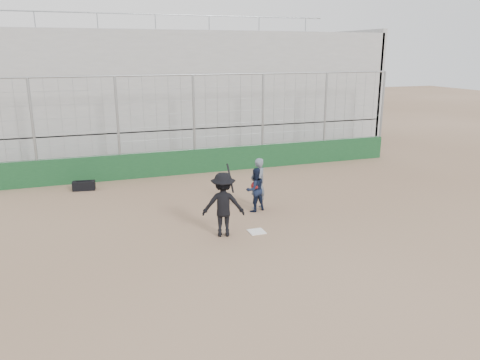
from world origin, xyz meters
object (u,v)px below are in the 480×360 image
object	(u,v)px
catcher_crouched	(255,197)
equipment_bag	(84,186)
umpire	(258,186)
batter_at_plate	(223,204)

from	to	relation	value
catcher_crouched	equipment_bag	size ratio (longest dim) A/B	1.19
umpire	equipment_bag	size ratio (longest dim) A/B	1.82
umpire	batter_at_plate	bearing A→B (deg)	21.29
batter_at_plate	equipment_bag	size ratio (longest dim) A/B	2.34
catcher_crouched	umpire	world-z (taller)	umpire
batter_at_plate	catcher_crouched	world-z (taller)	batter_at_plate
batter_at_plate	equipment_bag	xyz separation A→B (m)	(-3.50, 5.83, -0.72)
equipment_bag	batter_at_plate	bearing A→B (deg)	-58.99
batter_at_plate	umpire	xyz separation A→B (m)	(1.71, 1.79, -0.14)
catcher_crouched	umpire	size ratio (longest dim) A/B	0.65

